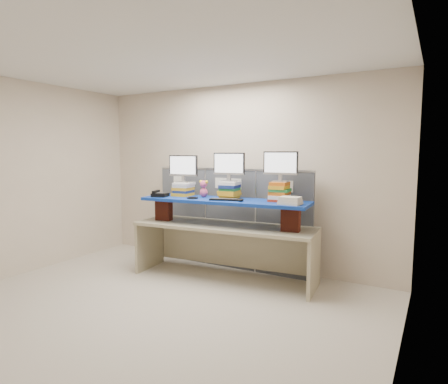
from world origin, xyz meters
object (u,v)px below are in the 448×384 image
Objects in this scene: desk at (224,236)px; monitor_right at (280,165)px; desk_phone at (160,194)px; keyboard at (225,199)px; blue_board at (224,201)px; monitor_left at (183,167)px; monitor_center at (229,165)px.

desk is 5.62× the size of monitor_right.
keyboard is at bearing -9.60° from desk_phone.
monitor_left reaches higher than blue_board.
desk is 0.54m from keyboard.
monitor_right is at bearing 0.00° from monitor_center.
blue_board is 0.92m from monitor_right.
desk_phone is (-0.23, -0.27, -0.39)m from monitor_left.
keyboard reaches higher than blue_board.
keyboard is at bearing -162.59° from monitor_right.
desk is at bearing -9.47° from monitor_left.
desk is 1.10× the size of blue_board.
monitor_right is at bearing 8.88° from desk.
desk_phone reaches higher than desk.
desk is 5.62× the size of monitor_center.
monitor_right reaches higher than desk.
desk_phone is at bearing -166.41° from monitor_center.
monitor_right is at bearing 0.00° from monitor_left.
desk is 5.62× the size of monitor_left.
blue_board is at bearing -9.47° from monitor_left.
monitor_center is (0.73, 0.07, 0.04)m from monitor_left.
monitor_center is at bearing 78.35° from desk.
desk is 10.01× the size of desk_phone.
monitor_left is 1.47m from monitor_right.
desk is at bearing -3.56° from desk_phone.
desk is 6.13× the size of keyboard.
monitor_left is at bearing 151.57° from keyboard.
desk_phone is at bearing -137.28° from monitor_left.
monitor_right reaches higher than desk_phone.
monitor_center is at bearing 85.57° from keyboard.
monitor_center is 0.73m from monitor_right.
desk_phone reaches higher than keyboard.
monitor_center is (0.01, 0.12, 0.49)m from blue_board.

